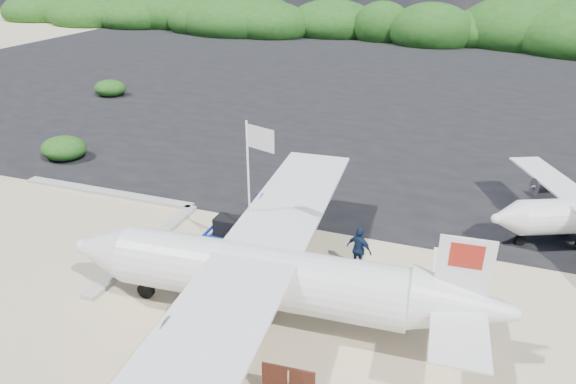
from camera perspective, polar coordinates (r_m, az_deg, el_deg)
name	(u,v)px	position (r m, az deg, el deg)	size (l,w,h in m)	color
ground	(237,293)	(17.57, -5.65, -11.13)	(160.00, 160.00, 0.00)	beige
asphalt_apron	(388,87)	(44.38, 11.00, 11.37)	(90.00, 50.00, 0.04)	#B2B2B2
lagoon	(54,228)	(23.31, -24.61, -3.69)	(9.00, 7.00, 0.40)	#B2B2B2
vegetation_band	(421,41)	(68.76, 14.57, 15.92)	(124.00, 8.00, 4.40)	#B2B2B2
baggage_cart	(248,262)	(19.09, -4.43, -7.79)	(3.09, 1.76, 1.54)	#0D37D0
flagpole	(252,272)	(18.55, -4.05, -8.88)	(1.13, 0.47, 5.63)	white
crew_a	(259,210)	(20.85, -3.24, -1.97)	(0.62, 0.41, 1.71)	#122143
crew_b	(286,197)	(21.58, -0.24, -0.57)	(0.95, 0.74, 1.95)	#122143
crew_c	(359,250)	(18.34, 7.90, -6.35)	(1.00, 0.42, 1.70)	#122143
aircraft_small	(254,77)	(47.45, -3.76, 12.66)	(7.57, 7.57, 2.72)	#B2B2B2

